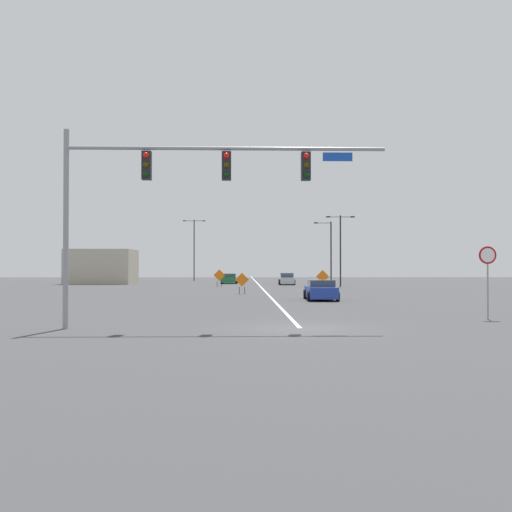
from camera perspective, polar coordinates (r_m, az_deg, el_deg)
ground at (r=21.76m, az=4.30°, el=-7.01°), size 196.43×196.43×0.00m
road_centre_stripe at (r=76.16m, az=0.17°, el=-2.70°), size 0.16×109.13×0.01m
traffic_signal_assembly at (r=21.85m, az=-7.43°, el=7.30°), size 11.82×0.44×7.29m
stop_sign at (r=27.01m, az=21.60°, el=-1.11°), size 0.76×0.07×3.13m
street_lamp_far_right at (r=91.87m, az=-6.04°, el=1.04°), size 3.51×0.24×9.50m
street_lamp_mid_right at (r=69.67m, az=7.17°, el=0.60°), size 2.09×0.24×7.54m
street_lamp_near_right at (r=65.32m, az=8.21°, el=1.10°), size 3.16×0.24×7.88m
construction_sign_left_shoulder at (r=64.98m, az=-3.58°, el=-1.94°), size 1.29×0.09×1.93m
construction_sign_median_near at (r=47.91m, az=-1.37°, el=-2.42°), size 1.14×0.07×1.74m
construction_sign_median_far at (r=54.21m, az=6.50°, el=-2.11°), size 1.20×0.21×1.92m
car_green_approaching at (r=76.80m, az=-2.59°, el=-2.22°), size 2.22×4.50×1.30m
car_silver_far at (r=71.98m, az=3.00°, el=-2.27°), size 2.07×4.47×1.44m
car_blue_passing at (r=39.70m, az=6.33°, el=-3.36°), size 2.15×4.60×1.36m
roadside_building_west at (r=79.00m, az=-14.75°, el=-1.00°), size 8.27×7.41×4.44m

